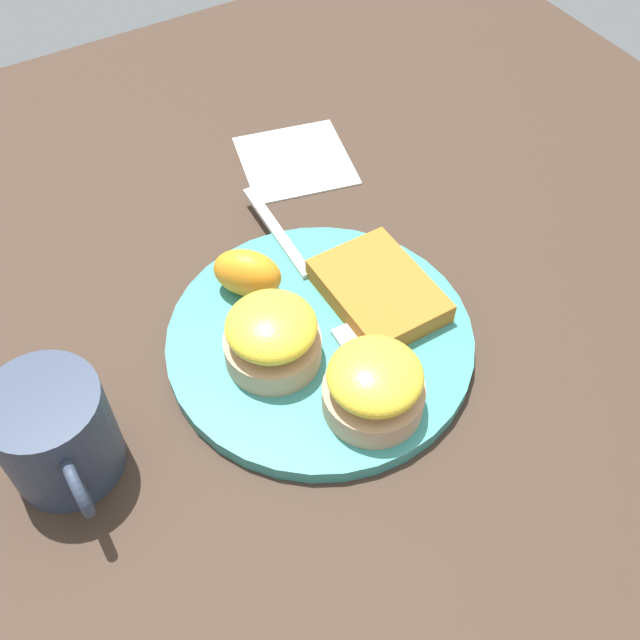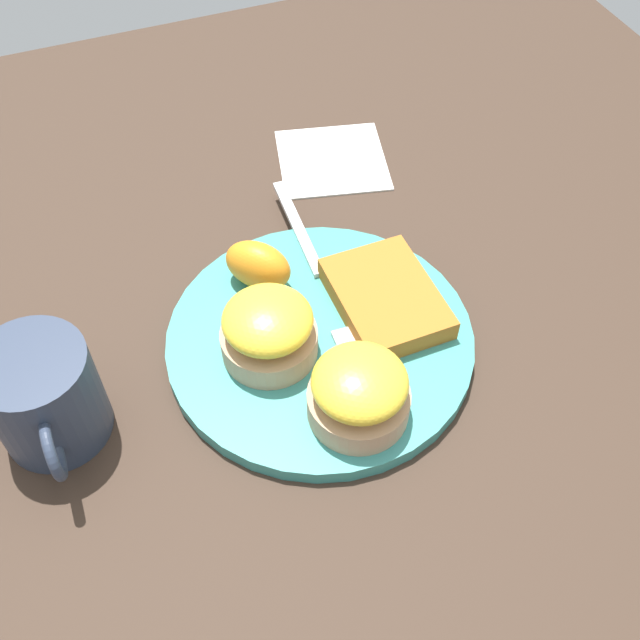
% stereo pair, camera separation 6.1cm
% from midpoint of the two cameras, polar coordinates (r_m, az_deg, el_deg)
% --- Properties ---
extents(ground_plane, '(1.10, 1.10, 0.00)m').
position_cam_midpoint_polar(ground_plane, '(0.63, -2.74, -2.10)').
color(ground_plane, '#38281E').
extents(plate, '(0.26, 0.26, 0.01)m').
position_cam_midpoint_polar(plate, '(0.63, -2.76, -1.72)').
color(plate, teal).
rests_on(plate, ground_plane).
extents(sandwich_benedict_left, '(0.08, 0.08, 0.06)m').
position_cam_midpoint_polar(sandwich_benedict_left, '(0.59, -6.58, -1.53)').
color(sandwich_benedict_left, tan).
rests_on(sandwich_benedict_left, plate).
extents(sandwich_benedict_right, '(0.08, 0.08, 0.06)m').
position_cam_midpoint_polar(sandwich_benedict_right, '(0.56, 1.20, -5.18)').
color(sandwich_benedict_right, tan).
rests_on(sandwich_benedict_right, plate).
extents(hashbrown_patty, '(0.11, 0.08, 0.02)m').
position_cam_midpoint_polar(hashbrown_patty, '(0.64, 1.78, 2.10)').
color(hashbrown_patty, '#AF6522').
rests_on(hashbrown_patty, plate).
extents(orange_wedge, '(0.07, 0.07, 0.04)m').
position_cam_midpoint_polar(orange_wedge, '(0.64, -8.26, 3.39)').
color(orange_wedge, orange).
rests_on(orange_wedge, plate).
extents(fork, '(0.24, 0.03, 0.00)m').
position_cam_midpoint_polar(fork, '(0.66, -3.17, 2.65)').
color(fork, silver).
rests_on(fork, plate).
extents(cup, '(0.11, 0.08, 0.09)m').
position_cam_midpoint_polar(cup, '(0.57, -22.29, -8.49)').
color(cup, '#2D384C').
rests_on(cup, ground_plane).
extents(napkin, '(0.13, 0.13, 0.00)m').
position_cam_midpoint_polar(napkin, '(0.80, -4.11, 11.97)').
color(napkin, white).
rests_on(napkin, ground_plane).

